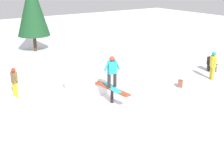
# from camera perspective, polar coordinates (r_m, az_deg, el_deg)

# --- Properties ---
(ground_plane) EXTENTS (60.00, 60.00, 0.00)m
(ground_plane) POSITION_cam_1_polar(r_m,az_deg,el_deg) (13.70, 0.00, -5.18)
(ground_plane) COLOR white
(rail_feature) EXTENTS (2.17, 0.41, 0.70)m
(rail_feature) POSITION_cam_1_polar(r_m,az_deg,el_deg) (13.49, 0.00, -2.87)
(rail_feature) COLOR black
(rail_feature) RESTS_ON ground
(snow_kicker_ramp) EXTENTS (1.89, 1.60, 0.54)m
(snow_kicker_ramp) POSITION_cam_1_polar(r_m,az_deg,el_deg) (15.07, -4.51, -1.98)
(snow_kicker_ramp) COLOR white
(snow_kicker_ramp) RESTS_ON ground
(main_rider_on_rail) EXTENTS (1.42, 0.74, 1.41)m
(main_rider_on_rail) POSITION_cam_1_polar(r_m,az_deg,el_deg) (13.22, 0.00, 0.43)
(main_rider_on_rail) COLOR #29BAC3
(main_rider_on_rail) RESTS_ON rail_feature
(bystander_brown) EXTENTS (0.56, 0.23, 1.37)m
(bystander_brown) POSITION_cam_1_polar(r_m,az_deg,el_deg) (14.79, -17.42, -1.08)
(bystander_brown) COLOR gold
(bystander_brown) RESTS_ON ground
(bystander_yellow) EXTENTS (0.60, 0.39, 1.52)m
(bystander_yellow) POSITION_cam_1_polar(r_m,az_deg,el_deg) (17.29, 17.98, 1.82)
(bystander_yellow) COLOR gold
(bystander_yellow) RESTS_ON ground
(folding_chair) EXTENTS (0.48, 0.48, 0.88)m
(folding_chair) POSITION_cam_1_polar(r_m,az_deg,el_deg) (18.85, 17.71, 1.74)
(folding_chair) COLOR #3F3F44
(folding_chair) RESTS_ON ground
(backpack_on_snow) EXTENTS (0.36, 0.37, 0.34)m
(backpack_on_snow) POSITION_cam_1_polar(r_m,az_deg,el_deg) (15.92, 12.38, -1.63)
(backpack_on_snow) COLOR brown
(backpack_on_snow) RESTS_ON ground
(pine_tree_near) EXTENTS (2.30, 2.30, 5.24)m
(pine_tree_near) POSITION_cam_1_polar(r_m,az_deg,el_deg) (23.20, -14.38, 11.87)
(pine_tree_near) COLOR #4C331E
(pine_tree_near) RESTS_ON ground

